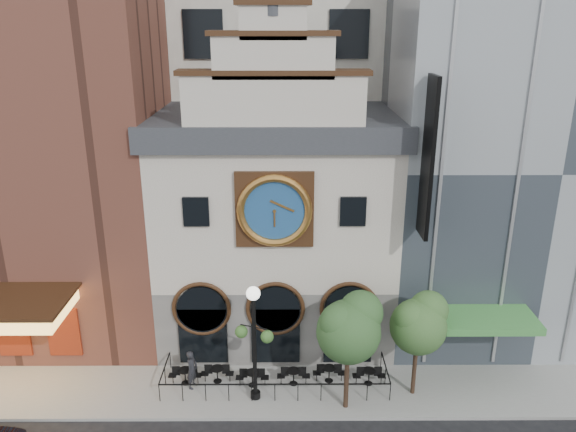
% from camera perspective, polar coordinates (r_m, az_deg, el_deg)
% --- Properties ---
extents(ground, '(120.00, 120.00, 0.00)m').
position_cam_1_polar(ground, '(26.41, -1.38, -20.09)').
color(ground, black).
rests_on(ground, ground).
extents(sidewalk, '(44.00, 5.00, 0.15)m').
position_cam_1_polar(sidewalk, '(28.34, -1.29, -16.76)').
color(sidewalk, gray).
rests_on(sidewalk, ground).
extents(clock_building, '(12.60, 8.78, 18.65)m').
position_cam_1_polar(clock_building, '(29.96, -1.21, -0.32)').
color(clock_building, '#605E5B').
rests_on(clock_building, ground).
extents(theater_building, '(14.00, 15.60, 25.00)m').
position_cam_1_polar(theater_building, '(33.47, -24.49, 10.50)').
color(theater_building, brown).
rests_on(theater_building, ground).
extents(retail_building, '(14.00, 14.40, 20.00)m').
position_cam_1_polar(retail_building, '(33.50, 21.78, 6.56)').
color(retail_building, gray).
rests_on(retail_building, ground).
extents(cafe_railing, '(10.60, 2.60, 0.90)m').
position_cam_1_polar(cafe_railing, '(28.03, -1.30, -15.89)').
color(cafe_railing, black).
rests_on(cafe_railing, sidewalk).
extents(bistro_0, '(1.58, 0.68, 0.90)m').
position_cam_1_polar(bistro_0, '(28.47, -10.41, -15.60)').
color(bistro_0, black).
rests_on(bistro_0, sidewalk).
extents(bistro_1, '(1.58, 0.68, 0.90)m').
position_cam_1_polar(bistro_1, '(28.35, -7.20, -15.57)').
color(bistro_1, black).
rests_on(bistro_1, sidewalk).
extents(bistro_2, '(1.58, 0.68, 0.90)m').
position_cam_1_polar(bistro_2, '(27.94, -3.64, -16.03)').
color(bistro_2, black).
rests_on(bistro_2, sidewalk).
extents(bistro_3, '(1.58, 0.68, 0.90)m').
position_cam_1_polar(bistro_3, '(27.99, 0.57, -15.92)').
color(bistro_3, black).
rests_on(bistro_3, sidewalk).
extents(bistro_4, '(1.58, 0.68, 0.90)m').
position_cam_1_polar(bistro_4, '(28.25, 4.20, -15.60)').
color(bistro_4, black).
rests_on(bistro_4, sidewalk).
extents(bistro_5, '(1.58, 0.68, 0.90)m').
position_cam_1_polar(bistro_5, '(28.27, 8.22, -15.75)').
color(bistro_5, black).
rests_on(bistro_5, sidewalk).
extents(pedestrian, '(0.66, 0.81, 1.94)m').
position_cam_1_polar(pedestrian, '(27.89, -9.73, -15.12)').
color(pedestrian, black).
rests_on(pedestrian, sidewalk).
extents(lamppost, '(1.75, 1.00, 5.71)m').
position_cam_1_polar(lamppost, '(25.49, -3.47, -11.59)').
color(lamppost, black).
rests_on(lamppost, sidewalk).
extents(tree_left, '(2.91, 2.81, 5.61)m').
position_cam_1_polar(tree_left, '(24.78, 6.29, -11.10)').
color(tree_left, '#382619').
rests_on(tree_left, sidewalk).
extents(tree_right, '(2.66, 2.56, 5.12)m').
position_cam_1_polar(tree_right, '(26.35, 13.19, -10.45)').
color(tree_right, '#382619').
rests_on(tree_right, sidewalk).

